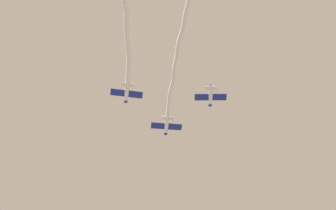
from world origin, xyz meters
The scene contains 5 objects.
airplane_lead centered at (-4.19, -5.37, 82.76)m, with size 4.68×6.11×1.51m.
smoke_trail_lead centered at (11.36, -9.30, 82.06)m, with size 27.85×6.60×2.17m.
airplane_left_wing centered at (0.13, -14.96, 82.76)m, with size 4.66×6.12×1.51m.
smoke_trail_left_wing centered at (12.33, -19.25, 83.22)m, with size 20.77×9.20×1.87m.
airplane_right_wing centered at (4.88, -0.05, 83.06)m, with size 4.67×6.06×1.51m.
Camera 1 is at (47.73, -25.31, 6.59)m, focal length 52.08 mm.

